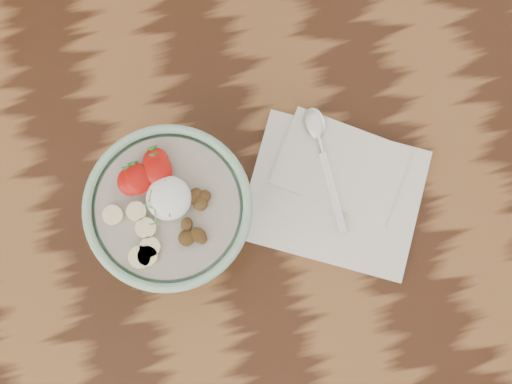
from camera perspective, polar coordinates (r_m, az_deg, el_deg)
table at (r=106.57cm, az=-0.92°, el=-3.35°), size 160.00×90.00×75.00cm
breakfast_bowl at (r=91.10cm, az=-6.82°, el=-1.57°), size 20.76×20.76×13.77cm
napkin at (r=98.12cm, az=6.40°, el=0.27°), size 29.30×27.64×1.42cm
spoon at (r=98.09cm, az=5.07°, el=4.14°), size 3.07×17.91×0.94cm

